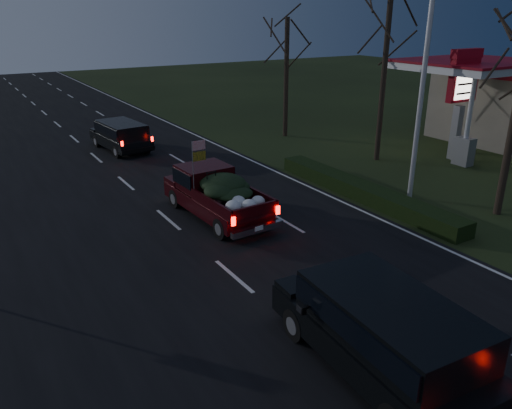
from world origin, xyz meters
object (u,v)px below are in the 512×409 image
light_pole (425,62)px  gas_price_pylon (463,86)px  lead_suv (121,133)px  pickup_truck (216,191)px  rear_suv (385,328)px

light_pole → gas_price_pylon: bearing=24.7°
light_pole → lead_suv: (-7.82, 13.78, -4.50)m
light_pole → gas_price_pylon: light_pole is taller
gas_price_pylon → lead_suv: size_ratio=1.19×
pickup_truck → lead_suv: bearing=87.7°
light_pole → pickup_truck: light_pole is taller
light_pole → pickup_truck: size_ratio=1.76×
light_pole → gas_price_pylon: 7.36m
lead_suv → rear_suv: 21.09m
light_pole → lead_suv: bearing=119.6°
gas_price_pylon → pickup_truck: 14.57m
pickup_truck → rear_suv: size_ratio=0.97×
light_pole → rear_suv: 12.26m
rear_suv → light_pole: bearing=43.3°
gas_price_pylon → rear_suv: (-15.36, -10.27, -2.63)m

